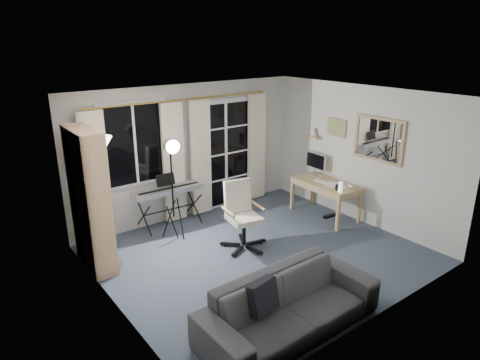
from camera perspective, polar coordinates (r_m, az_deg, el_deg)
name	(u,v)px	position (r m, az deg, el deg)	size (l,w,h in m)	color
floor	(260,255)	(6.65, 2.68, -9.94)	(4.50, 4.00, 0.02)	#323C49
window	(134,144)	(7.18, -13.93, 4.67)	(1.20, 0.08, 1.40)	white
french_door	(225,155)	(8.14, -2.02, 3.40)	(1.32, 0.09, 2.11)	white
curtains	(187,160)	(7.59, -7.11, 2.66)	(3.60, 0.07, 2.13)	gold
bookshelf	(88,205)	(6.28, -19.61, -3.10)	(0.35, 0.95, 2.02)	tan
torchiere_lamp	(103,164)	(5.98, -17.81, 1.99)	(0.34, 0.34, 1.92)	#B2B2B7
keyboard_piano	(168,191)	(7.35, -9.52, -1.45)	(1.24, 0.64, 0.89)	black
studio_light	(172,158)	(6.66, -9.09, 2.90)	(0.34, 0.35, 1.73)	black
office_chair	(240,208)	(6.66, 0.05, -3.80)	(0.73, 0.73, 1.06)	black
desk	(326,187)	(7.90, 11.33, -0.86)	(0.66, 1.25, 0.66)	#A58B54
monitor	(316,162)	(8.22, 10.07, 2.43)	(0.16, 0.48, 0.41)	silver
desk_clutter	(332,194)	(7.74, 12.16, -1.79)	(0.40, 0.75, 0.84)	white
mug	(352,186)	(7.63, 14.68, -0.74)	(0.11, 0.09, 0.11)	silver
wall_mirror	(379,139)	(7.44, 18.00, 5.18)	(0.04, 0.94, 0.74)	tan
framed_print	(337,127)	(7.96, 12.79, 6.85)	(0.03, 0.42, 0.32)	tan
wall_shelf	(313,134)	(8.28, 9.75, 6.12)	(0.16, 0.30, 0.18)	tan
sofa	(290,297)	(4.95, 6.67, -15.24)	(2.17, 0.65, 0.85)	#2E2D30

